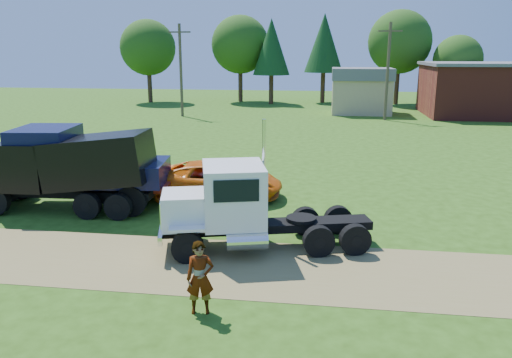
# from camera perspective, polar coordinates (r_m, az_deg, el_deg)

# --- Properties ---
(ground) EXTENTS (140.00, 140.00, 0.00)m
(ground) POSITION_cam_1_polar(r_m,az_deg,el_deg) (15.40, 5.77, -10.40)
(ground) COLOR #28480F
(ground) RESTS_ON ground
(dirt_track) EXTENTS (120.00, 4.20, 0.01)m
(dirt_track) POSITION_cam_1_polar(r_m,az_deg,el_deg) (15.40, 5.77, -10.38)
(dirt_track) COLOR olive
(dirt_track) RESTS_ON ground
(white_semi_tractor) EXTENTS (7.24, 3.94, 4.28)m
(white_semi_tractor) POSITION_cam_1_polar(r_m,az_deg,el_deg) (16.46, -2.27, -3.21)
(white_semi_tractor) COLOR black
(white_semi_tractor) RESTS_ON ground
(black_dump_truck) EXTENTS (7.77, 2.64, 3.34)m
(black_dump_truck) POSITION_cam_1_polar(r_m,az_deg,el_deg) (21.81, -20.79, 1.28)
(black_dump_truck) COLOR black
(black_dump_truck) RESTS_ON ground
(navy_truck) EXTENTS (8.00, 3.61, 3.39)m
(navy_truck) POSITION_cam_1_polar(r_m,az_deg,el_deg) (22.34, -21.00, 1.29)
(navy_truck) COLOR maroon
(navy_truck) RESTS_ON ground
(orange_pickup) EXTENTS (6.05, 3.05, 1.64)m
(orange_pickup) POSITION_cam_1_polar(r_m,az_deg,el_deg) (22.41, -4.57, -0.14)
(orange_pickup) COLOR #D7610A
(orange_pickup) RESTS_ON ground
(spectator_a) EXTENTS (0.78, 0.61, 1.90)m
(spectator_a) POSITION_cam_1_polar(r_m,az_deg,el_deg) (12.77, -6.41, -11.17)
(spectator_a) COLOR #999999
(spectator_a) RESTS_ON ground
(spectator_b) EXTENTS (0.92, 0.82, 1.56)m
(spectator_b) POSITION_cam_1_polar(r_m,az_deg,el_deg) (21.18, -2.37, -1.09)
(spectator_b) COLOR #999999
(spectator_b) RESTS_ON ground
(brick_building) EXTENTS (15.40, 10.40, 5.30)m
(brick_building) POSITION_cam_1_polar(r_m,az_deg,el_deg) (56.89, 26.35, 9.17)
(brick_building) COLOR maroon
(brick_building) RESTS_ON ground
(tan_shed) EXTENTS (6.20, 5.40, 4.70)m
(tan_shed) POSITION_cam_1_polar(r_m,az_deg,el_deg) (54.25, 11.95, 9.90)
(tan_shed) COLOR tan
(tan_shed) RESTS_ON ground
(utility_poles) EXTENTS (42.20, 0.28, 9.00)m
(utility_poles) POSITION_cam_1_polar(r_m,az_deg,el_deg) (49.32, 14.83, 11.98)
(utility_poles) COLOR #4A392A
(utility_poles) RESTS_ON ground
(tree_row) EXTENTS (55.18, 11.39, 11.25)m
(tree_row) POSITION_cam_1_polar(r_m,az_deg,el_deg) (63.22, 7.60, 14.71)
(tree_row) COLOR #332215
(tree_row) RESTS_ON ground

